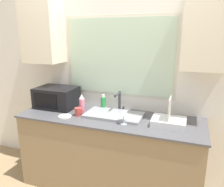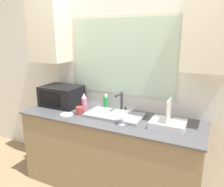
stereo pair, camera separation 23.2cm
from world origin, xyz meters
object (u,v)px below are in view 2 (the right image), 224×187
wine_glass (122,113)px  soap_bottle (106,103)px  dish_rack (168,123)px  faucet (121,100)px  microwave (61,96)px  spray_bottle (84,102)px  mug_near_sink (80,111)px

wine_glass → soap_bottle: bearing=135.8°
dish_rack → wine_glass: size_ratio=2.08×
faucet → soap_bottle: size_ratio=1.27×
microwave → spray_bottle: microwave is taller
soap_bottle → microwave: bearing=-168.8°
faucet → soap_bottle: faucet is taller
soap_bottle → wine_glass: (0.37, -0.36, 0.04)m
spray_bottle → soap_bottle: 0.26m
faucet → soap_bottle: bearing=178.2°
faucet → spray_bottle: 0.45m
wine_glass → mug_near_sink: bearing=173.7°
faucet → wine_glass: (0.16, -0.35, -0.02)m
faucet → microwave: 0.80m
dish_rack → mug_near_sink: dish_rack is taller
microwave → mug_near_sink: microwave is taller
dish_rack → soap_bottle: (-0.81, 0.23, 0.04)m
spray_bottle → soap_bottle: size_ratio=1.14×
soap_bottle → wine_glass: size_ratio=1.17×
faucet → spray_bottle: size_ratio=1.12×
microwave → soap_bottle: microwave is taller
faucet → dish_rack: size_ratio=0.72×
soap_bottle → faucet: bearing=-1.8°
mug_near_sink → wine_glass: 0.56m
spray_bottle → mug_near_sink: 0.15m
spray_bottle → soap_bottle: (0.21, 0.16, -0.02)m
faucet → mug_near_sink: faucet is taller
spray_bottle → soap_bottle: bearing=38.4°
microwave → mug_near_sink: (0.40, -0.18, -0.08)m
microwave → soap_bottle: bearing=11.2°
microwave → dish_rack: bearing=-4.8°
faucet → dish_rack: (0.60, -0.23, -0.10)m
spray_bottle → dish_rack: bearing=-3.9°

